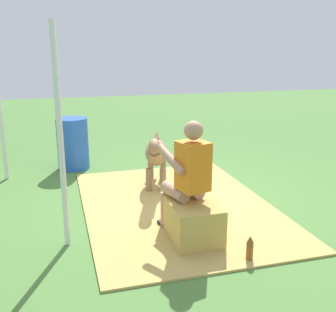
# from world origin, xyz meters

# --- Properties ---
(ground_plane) EXTENTS (24.00, 24.00, 0.00)m
(ground_plane) POSITION_xyz_m (0.00, 0.00, 0.00)
(ground_plane) COLOR #4C7A38
(hay_patch) EXTENTS (3.36, 2.40, 0.02)m
(hay_patch) POSITION_xyz_m (-0.29, 0.25, 0.01)
(hay_patch) COLOR tan
(hay_patch) RESTS_ON ground
(hay_bale) EXTENTS (0.64, 0.50, 0.44)m
(hay_bale) POSITION_xyz_m (-1.27, 0.36, 0.22)
(hay_bale) COLOR tan
(hay_bale) RESTS_ON ground
(person_seated) EXTENTS (0.71, 0.53, 1.32)m
(person_seated) POSITION_xyz_m (-1.11, 0.39, 0.72)
(person_seated) COLOR tan
(person_seated) RESTS_ON ground
(pony_standing) EXTENTS (1.32, 0.58, 0.88)m
(pony_standing) POSITION_xyz_m (0.50, 0.33, 0.52)
(pony_standing) COLOR #8C6B4C
(pony_standing) RESTS_ON ground
(soda_bottle) EXTENTS (0.07, 0.07, 0.27)m
(soda_bottle) POSITION_xyz_m (-1.82, -0.03, 0.13)
(soda_bottle) COLOR brown
(soda_bottle) RESTS_ON ground
(water_barrel) EXTENTS (0.53, 0.53, 0.88)m
(water_barrel) POSITION_xyz_m (1.85, 1.45, 0.44)
(water_barrel) COLOR blue
(water_barrel) RESTS_ON ground
(tent_pole_left) EXTENTS (0.06, 0.06, 2.29)m
(tent_pole_left) POSITION_xyz_m (-0.97, 1.68, 1.15)
(tent_pole_left) COLOR silver
(tent_pole_left) RESTS_ON ground
(tent_pole_right) EXTENTS (0.06, 0.06, 2.29)m
(tent_pole_right) POSITION_xyz_m (1.56, 2.52, 1.15)
(tent_pole_right) COLOR silver
(tent_pole_right) RESTS_ON ground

